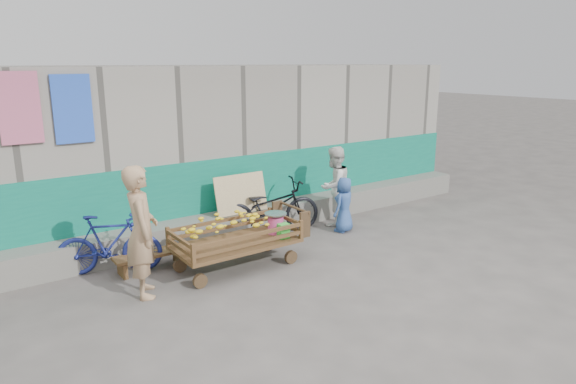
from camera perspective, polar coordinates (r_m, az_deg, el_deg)
ground at (r=7.48m, az=1.60°, el=-9.99°), size 80.00×80.00×0.00m
building_wall at (r=10.46m, az=-11.85°, el=5.15°), size 12.00×3.50×3.00m
banana_cart at (r=7.78m, az=-6.05°, el=-4.38°), size 2.05×0.94×0.87m
bench at (r=8.09m, az=-14.98°, el=-7.00°), size 1.10×0.33×0.28m
vendor_man at (r=7.06m, az=-15.95°, el=-4.26°), size 0.58×0.74×1.79m
woman at (r=9.83m, az=5.15°, el=0.65°), size 0.87×0.76×1.52m
child at (r=9.51m, az=6.25°, el=-1.40°), size 0.58×0.47×1.03m
bicycle_dark at (r=9.31m, az=-2.08°, el=-1.75°), size 2.02×1.12×1.00m
bicycle_blue at (r=8.05m, az=-19.25°, el=-5.50°), size 1.56×1.02×0.91m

